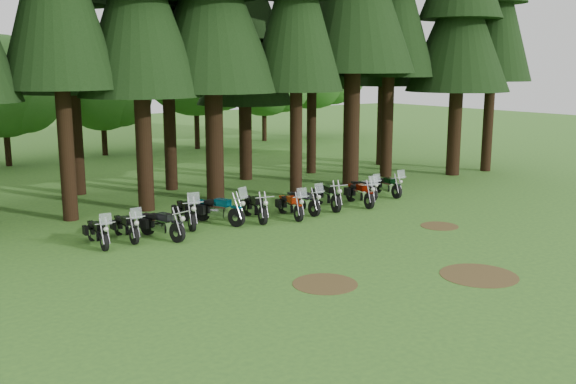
% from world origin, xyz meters
% --- Properties ---
extents(ground, '(120.00, 120.00, 0.00)m').
position_xyz_m(ground, '(0.00, 0.00, 0.00)').
color(ground, '#366926').
rests_on(ground, ground).
extents(pine_back_4, '(4.94, 4.94, 13.78)m').
position_xyz_m(pine_back_4, '(4.04, 13.25, 8.25)').
color(pine_back_4, black).
rests_on(pine_back_4, ground).
extents(decid_3, '(6.12, 5.95, 7.65)m').
position_xyz_m(decid_3, '(-4.71, 25.13, 4.51)').
color(decid_3, black).
rests_on(decid_3, ground).
extents(decid_4, '(5.93, 5.76, 7.41)m').
position_xyz_m(decid_4, '(1.58, 26.32, 4.37)').
color(decid_4, black).
rests_on(decid_4, ground).
extents(decid_5, '(8.45, 8.21, 10.56)m').
position_xyz_m(decid_5, '(8.29, 25.71, 6.23)').
color(decid_5, black).
rests_on(decid_5, ground).
extents(decid_6, '(7.06, 6.86, 8.82)m').
position_xyz_m(decid_6, '(14.85, 27.01, 5.20)').
color(decid_6, black).
rests_on(decid_6, ground).
extents(decid_7, '(8.44, 8.20, 10.55)m').
position_xyz_m(decid_7, '(19.46, 26.83, 6.22)').
color(decid_7, black).
rests_on(decid_7, ground).
extents(dirt_patch_0, '(1.80, 1.80, 0.01)m').
position_xyz_m(dirt_patch_0, '(-3.00, -2.00, 0.01)').
color(dirt_patch_0, '#4C3D1E').
rests_on(dirt_patch_0, ground).
extents(dirt_patch_1, '(1.40, 1.40, 0.01)m').
position_xyz_m(dirt_patch_1, '(4.50, 0.50, 0.01)').
color(dirt_patch_1, '#4C3D1E').
rests_on(dirt_patch_1, ground).
extents(dirt_patch_2, '(2.20, 2.20, 0.01)m').
position_xyz_m(dirt_patch_2, '(1.00, -4.00, 0.01)').
color(dirt_patch_2, '#4C3D1E').
rests_on(dirt_patch_2, ground).
extents(motorcycle_0, '(0.40, 2.05, 1.29)m').
position_xyz_m(motorcycle_0, '(-6.70, 5.32, 0.43)').
color(motorcycle_0, black).
rests_on(motorcycle_0, ground).
extents(motorcycle_1, '(0.39, 2.06, 1.30)m').
position_xyz_m(motorcycle_1, '(-5.66, 5.49, 0.44)').
color(motorcycle_1, black).
rests_on(motorcycle_1, ground).
extents(motorcycle_2, '(0.73, 2.20, 0.91)m').
position_xyz_m(motorcycle_2, '(-4.60, 4.93, 0.47)').
color(motorcycle_2, black).
rests_on(motorcycle_2, ground).
extents(motorcycle_3, '(0.78, 2.35, 1.48)m').
position_xyz_m(motorcycle_3, '(-3.13, 5.98, 0.50)').
color(motorcycle_3, black).
rests_on(motorcycle_3, ground).
extents(motorcycle_4, '(1.12, 2.37, 1.52)m').
position_xyz_m(motorcycle_4, '(-1.94, 5.60, 0.51)').
color(motorcycle_4, black).
rests_on(motorcycle_4, ground).
extents(motorcycle_5, '(0.62, 2.27, 0.93)m').
position_xyz_m(motorcycle_5, '(-0.52, 5.34, 0.48)').
color(motorcycle_5, black).
rests_on(motorcycle_5, ground).
extents(motorcycle_6, '(0.68, 2.16, 1.36)m').
position_xyz_m(motorcycle_6, '(0.82, 4.86, 0.45)').
color(motorcycle_6, black).
rests_on(motorcycle_6, ground).
extents(motorcycle_7, '(0.41, 2.18, 1.37)m').
position_xyz_m(motorcycle_7, '(1.68, 5.19, 0.46)').
color(motorcycle_7, black).
rests_on(motorcycle_7, ground).
extents(motorcycle_8, '(0.74, 2.38, 0.98)m').
position_xyz_m(motorcycle_8, '(3.06, 5.33, 0.50)').
color(motorcycle_8, black).
rests_on(motorcycle_8, ground).
extents(motorcycle_9, '(0.78, 2.29, 1.44)m').
position_xyz_m(motorcycle_9, '(4.57, 4.96, 0.48)').
color(motorcycle_9, black).
rests_on(motorcycle_9, ground).
extents(motorcycle_10, '(0.46, 2.01, 1.26)m').
position_xyz_m(motorcycle_10, '(5.61, 5.90, 0.42)').
color(motorcycle_10, black).
rests_on(motorcycle_10, ground).
extents(motorcycle_11, '(0.54, 2.13, 1.33)m').
position_xyz_m(motorcycle_11, '(6.94, 5.75, 0.45)').
color(motorcycle_11, black).
rests_on(motorcycle_11, ground).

